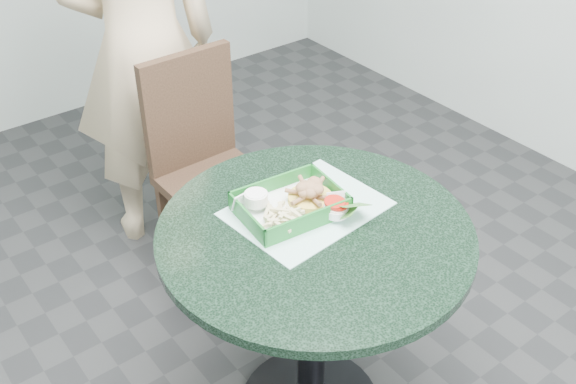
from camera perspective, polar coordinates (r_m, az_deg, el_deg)
cafe_table at (r=1.98m, az=2.19°, el=-7.41°), size 0.88×0.88×0.75m
dining_chair at (r=2.61m, az=-7.07°, el=2.92°), size 0.38×0.38×0.93m
diner_person at (r=2.69m, az=-12.59°, el=14.53°), size 0.82×0.64×2.00m
placemat at (r=1.94m, az=1.57°, el=-1.89°), size 0.45×0.35×0.00m
food_basket at (r=1.91m, az=0.18°, el=-1.77°), size 0.29×0.21×0.06m
crab_sandwich at (r=1.92m, az=1.78°, el=-0.35°), size 0.13×0.13×0.07m
fries_pile at (r=1.86m, az=-0.66°, el=-2.28°), size 0.13×0.13×0.04m
sauce_ramekin at (r=1.88m, az=-2.69°, el=-1.16°), size 0.07×0.07×0.04m
garnish_cup at (r=1.89m, az=4.46°, el=-1.55°), size 0.11×0.10×0.04m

